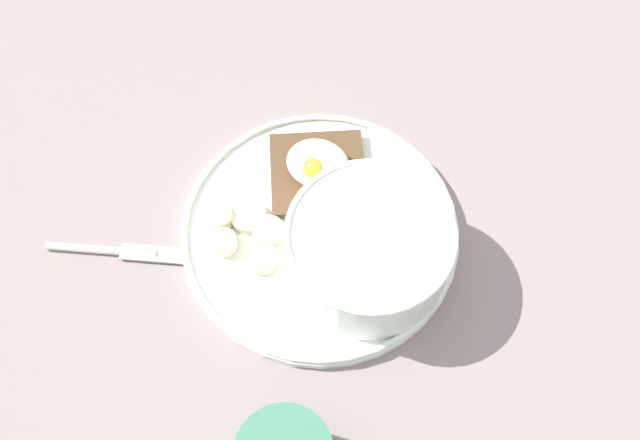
{
  "coord_description": "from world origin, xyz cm",
  "views": [
    {
      "loc": [
        -11.77,
        28.54,
        64.68
      ],
      "look_at": [
        0.0,
        0.0,
        5.0
      ],
      "focal_mm": 40.0,
      "sensor_mm": 36.0,
      "label": 1
    }
  ],
  "objects_px": {
    "banana_slice_front": "(248,217)",
    "banana_slice_left": "(224,243)",
    "knife": "(120,251)",
    "banana_slice_back": "(269,231)",
    "oatmeal_bowl": "(369,249)",
    "banana_slice_inner": "(218,218)",
    "toast_slice": "(318,174)",
    "poached_egg": "(317,164)",
    "banana_slice_right": "(263,259)"
  },
  "relations": [
    {
      "from": "poached_egg",
      "to": "banana_slice_back",
      "type": "height_order",
      "value": "poached_egg"
    },
    {
      "from": "oatmeal_bowl",
      "to": "knife",
      "type": "xyz_separation_m",
      "value": [
        0.23,
        0.07,
        -0.04
      ]
    },
    {
      "from": "banana_slice_back",
      "to": "banana_slice_inner",
      "type": "distance_m",
      "value": 0.05
    },
    {
      "from": "oatmeal_bowl",
      "to": "banana_slice_right",
      "type": "bearing_deg",
      "value": 20.3
    },
    {
      "from": "oatmeal_bowl",
      "to": "banana_slice_inner",
      "type": "distance_m",
      "value": 0.15
    },
    {
      "from": "toast_slice",
      "to": "banana_slice_front",
      "type": "relative_size",
      "value": 2.6
    },
    {
      "from": "banana_slice_left",
      "to": "banana_slice_inner",
      "type": "distance_m",
      "value": 0.03
    },
    {
      "from": "banana_slice_inner",
      "to": "banana_slice_back",
      "type": "bearing_deg",
      "value": -174.09
    },
    {
      "from": "banana_slice_right",
      "to": "banana_slice_inner",
      "type": "height_order",
      "value": "banana_slice_inner"
    },
    {
      "from": "banana_slice_right",
      "to": "knife",
      "type": "bearing_deg",
      "value": 16.86
    },
    {
      "from": "poached_egg",
      "to": "banana_slice_inner",
      "type": "height_order",
      "value": "poached_egg"
    },
    {
      "from": "banana_slice_back",
      "to": "knife",
      "type": "xyz_separation_m",
      "value": [
        0.13,
        0.07,
        -0.01
      ]
    },
    {
      "from": "banana_slice_inner",
      "to": "knife",
      "type": "xyz_separation_m",
      "value": [
        0.08,
        0.06,
        -0.01
      ]
    },
    {
      "from": "banana_slice_back",
      "to": "banana_slice_right",
      "type": "distance_m",
      "value": 0.03
    },
    {
      "from": "oatmeal_bowl",
      "to": "banana_slice_right",
      "type": "height_order",
      "value": "oatmeal_bowl"
    },
    {
      "from": "oatmeal_bowl",
      "to": "banana_slice_left",
      "type": "relative_size",
      "value": 5.59
    },
    {
      "from": "poached_egg",
      "to": "knife",
      "type": "height_order",
      "value": "poached_egg"
    },
    {
      "from": "banana_slice_right",
      "to": "banana_slice_inner",
      "type": "xyz_separation_m",
      "value": [
        0.06,
        -0.02,
        0.0
      ]
    },
    {
      "from": "toast_slice",
      "to": "poached_egg",
      "type": "relative_size",
      "value": 1.61
    },
    {
      "from": "banana_slice_left",
      "to": "banana_slice_back",
      "type": "xyz_separation_m",
      "value": [
        -0.03,
        -0.03,
        -0.0
      ]
    },
    {
      "from": "toast_slice",
      "to": "knife",
      "type": "relative_size",
      "value": 0.9
    },
    {
      "from": "toast_slice",
      "to": "poached_egg",
      "type": "distance_m",
      "value": 0.02
    },
    {
      "from": "banana_slice_front",
      "to": "oatmeal_bowl",
      "type": "bearing_deg",
      "value": 179.11
    },
    {
      "from": "banana_slice_front",
      "to": "banana_slice_back",
      "type": "bearing_deg",
      "value": 163.02
    },
    {
      "from": "banana_slice_back",
      "to": "banana_slice_right",
      "type": "height_order",
      "value": "banana_slice_back"
    },
    {
      "from": "toast_slice",
      "to": "banana_slice_left",
      "type": "distance_m",
      "value": 0.12
    },
    {
      "from": "banana_slice_inner",
      "to": "toast_slice",
      "type": "bearing_deg",
      "value": -129.91
    },
    {
      "from": "poached_egg",
      "to": "knife",
      "type": "xyz_separation_m",
      "value": [
        0.15,
        0.15,
        -0.03
      ]
    },
    {
      "from": "banana_slice_front",
      "to": "banana_slice_right",
      "type": "bearing_deg",
      "value": 132.23
    },
    {
      "from": "banana_slice_front",
      "to": "banana_slice_inner",
      "type": "relative_size",
      "value": 1.19
    },
    {
      "from": "oatmeal_bowl",
      "to": "banana_slice_inner",
      "type": "bearing_deg",
      "value": 4.28
    },
    {
      "from": "banana_slice_front",
      "to": "toast_slice",
      "type": "bearing_deg",
      "value": -122.23
    },
    {
      "from": "toast_slice",
      "to": "banana_slice_left",
      "type": "height_order",
      "value": "banana_slice_left"
    },
    {
      "from": "toast_slice",
      "to": "banana_slice_back",
      "type": "distance_m",
      "value": 0.08
    },
    {
      "from": "banana_slice_front",
      "to": "banana_slice_right",
      "type": "distance_m",
      "value": 0.05
    },
    {
      "from": "oatmeal_bowl",
      "to": "banana_slice_right",
      "type": "xyz_separation_m",
      "value": [
        0.09,
        0.03,
        -0.03
      ]
    },
    {
      "from": "oatmeal_bowl",
      "to": "banana_slice_back",
      "type": "xyz_separation_m",
      "value": [
        0.1,
        0.01,
        -0.03
      ]
    },
    {
      "from": "banana_slice_inner",
      "to": "knife",
      "type": "distance_m",
      "value": 0.1
    },
    {
      "from": "oatmeal_bowl",
      "to": "banana_slice_front",
      "type": "xyz_separation_m",
      "value": [
        0.12,
        -0.0,
        -0.03
      ]
    },
    {
      "from": "oatmeal_bowl",
      "to": "banana_slice_left",
      "type": "bearing_deg",
      "value": 14.05
    },
    {
      "from": "toast_slice",
      "to": "banana_slice_inner",
      "type": "relative_size",
      "value": 3.11
    },
    {
      "from": "knife",
      "to": "banana_slice_back",
      "type": "bearing_deg",
      "value": -151.69
    },
    {
      "from": "banana_slice_front",
      "to": "banana_slice_left",
      "type": "height_order",
      "value": "banana_slice_left"
    },
    {
      "from": "banana_slice_front",
      "to": "banana_slice_back",
      "type": "distance_m",
      "value": 0.03
    },
    {
      "from": "oatmeal_bowl",
      "to": "toast_slice",
      "type": "relative_size",
      "value": 1.2
    },
    {
      "from": "toast_slice",
      "to": "banana_slice_inner",
      "type": "bearing_deg",
      "value": 50.09
    },
    {
      "from": "oatmeal_bowl",
      "to": "toast_slice",
      "type": "bearing_deg",
      "value": -42.22
    },
    {
      "from": "banana_slice_back",
      "to": "knife",
      "type": "bearing_deg",
      "value": 28.31
    },
    {
      "from": "toast_slice",
      "to": "banana_slice_left",
      "type": "xyz_separation_m",
      "value": [
        0.05,
        0.11,
        0.0
      ]
    },
    {
      "from": "banana_slice_right",
      "to": "banana_slice_back",
      "type": "bearing_deg",
      "value": -76.14
    }
  ]
}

